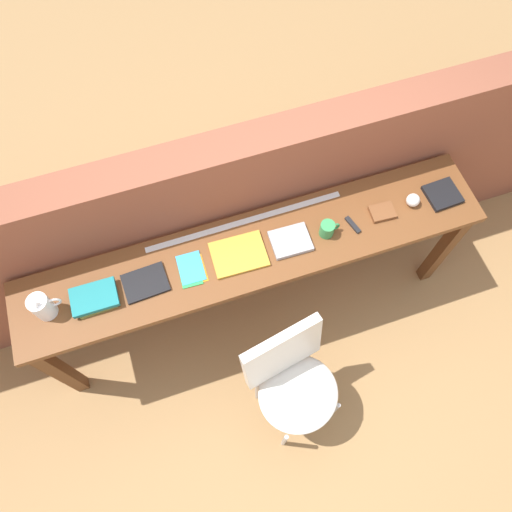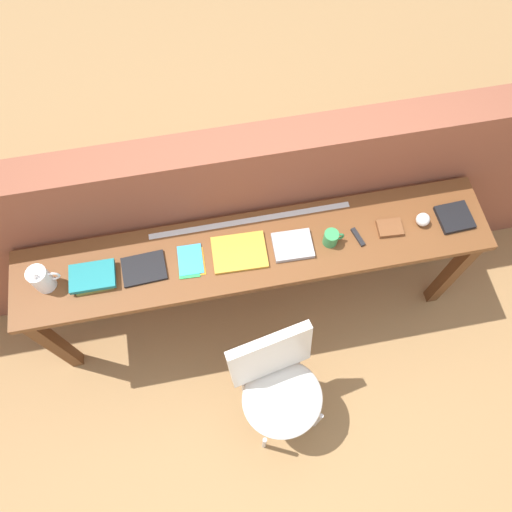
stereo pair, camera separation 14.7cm
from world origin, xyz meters
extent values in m
plane|color=#9E7547|center=(0.00, 0.00, 0.00)|extent=(40.00, 40.00, 0.00)
cube|color=brown|center=(0.00, 0.64, 0.67)|extent=(6.00, 0.20, 1.34)
cube|color=brown|center=(0.00, 0.30, 0.86)|extent=(2.50, 0.44, 0.04)
cube|color=#5B341A|center=(-1.19, 0.14, 0.42)|extent=(0.07, 0.07, 0.84)
cube|color=#5B341A|center=(1.19, 0.14, 0.42)|extent=(0.07, 0.07, 0.84)
cube|color=#5B341A|center=(-1.19, 0.46, 0.42)|extent=(0.07, 0.07, 0.84)
cube|color=#5B341A|center=(1.19, 0.46, 0.42)|extent=(0.07, 0.07, 0.84)
ellipsoid|color=silver|center=(0.02, -0.40, 0.45)|extent=(0.51, 0.50, 0.08)
cube|color=silver|center=(-0.01, -0.22, 0.69)|extent=(0.45, 0.19, 0.40)
cylinder|color=#B2B2B7|center=(-0.11, -0.59, 0.21)|extent=(0.02, 0.02, 0.41)
cylinder|color=#B2B2B7|center=(0.21, -0.53, 0.21)|extent=(0.02, 0.02, 0.41)
cylinder|color=#B2B2B7|center=(-0.17, -0.28, 0.21)|extent=(0.02, 0.02, 0.41)
cylinder|color=#B2B2B7|center=(0.15, -0.22, 0.21)|extent=(0.02, 0.02, 0.41)
cylinder|color=white|center=(-1.06, 0.30, 0.96)|extent=(0.10, 0.10, 0.15)
cone|color=white|center=(-1.06, 0.27, 1.04)|extent=(0.04, 0.03, 0.04)
torus|color=white|center=(-1.00, 0.30, 0.96)|extent=(0.07, 0.01, 0.07)
cube|color=olive|center=(-0.82, 0.28, 0.89)|extent=(0.19, 0.16, 0.02)
cube|color=#19757A|center=(-0.82, 0.28, 0.91)|extent=(0.23, 0.16, 0.03)
cube|color=black|center=(-0.57, 0.29, 0.89)|extent=(0.23, 0.17, 0.02)
cube|color=orange|center=(-0.33, 0.28, 0.88)|extent=(0.12, 0.16, 0.00)
cube|color=green|center=(-0.34, 0.28, 0.88)|extent=(0.11, 0.16, 0.00)
cube|color=#3399D8|center=(-0.33, 0.30, 0.89)|extent=(0.13, 0.17, 0.00)
cube|color=gold|center=(-0.08, 0.29, 0.89)|extent=(0.28, 0.22, 0.02)
cube|color=#9E9EA3|center=(0.20, 0.28, 0.89)|extent=(0.21, 0.17, 0.03)
cylinder|color=#338C4C|center=(0.39, 0.27, 0.93)|extent=(0.08, 0.08, 0.09)
torus|color=#338C4C|center=(0.44, 0.27, 0.93)|extent=(0.06, 0.01, 0.06)
cube|color=black|center=(0.55, 0.27, 0.89)|extent=(0.05, 0.11, 0.02)
cube|color=brown|center=(0.72, 0.28, 0.89)|extent=(0.14, 0.11, 0.02)
sphere|color=silver|center=(0.90, 0.29, 0.92)|extent=(0.07, 0.07, 0.07)
cube|color=black|center=(1.08, 0.28, 0.89)|extent=(0.18, 0.17, 0.02)
cube|color=silver|center=(0.01, 0.47, 0.88)|extent=(1.08, 0.03, 0.00)
camera|label=1|loc=(-0.34, -0.77, 3.21)|focal=35.00mm
camera|label=2|loc=(-0.20, -0.80, 3.21)|focal=35.00mm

